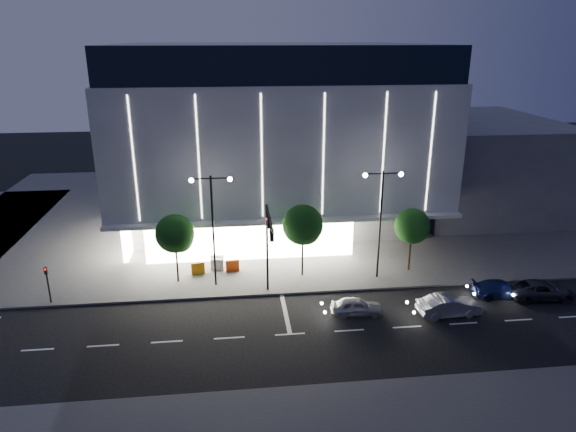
# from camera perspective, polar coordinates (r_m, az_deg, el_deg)

# --- Properties ---
(ground) EXTENTS (160.00, 160.00, 0.00)m
(ground) POSITION_cam_1_polar(r_m,az_deg,el_deg) (35.94, -3.30, -11.90)
(ground) COLOR black
(ground) RESTS_ON ground
(sidewalk_museum) EXTENTS (70.00, 40.00, 0.15)m
(sidewalk_museum) POSITION_cam_1_polar(r_m,az_deg,el_deg) (58.14, 0.25, 0.69)
(sidewalk_museum) COLOR #474747
(sidewalk_museum) RESTS_ON ground
(museum) EXTENTS (30.00, 25.80, 18.00)m
(museum) POSITION_cam_1_polar(r_m,az_deg,el_deg) (54.04, -1.68, 9.33)
(museum) COLOR #4C4C51
(museum) RESTS_ON ground
(annex_building) EXTENTS (16.00, 20.00, 10.00)m
(annex_building) POSITION_cam_1_polar(r_m,az_deg,el_deg) (62.72, 19.78, 5.61)
(annex_building) COLOR #4C4C51
(annex_building) RESTS_ON ground
(traffic_mast) EXTENTS (0.33, 5.89, 7.07)m
(traffic_mast) POSITION_cam_1_polar(r_m,az_deg,el_deg) (36.75, -2.19, -2.39)
(traffic_mast) COLOR black
(traffic_mast) RESTS_ON ground
(street_lamp_west) EXTENTS (3.16, 0.36, 9.00)m
(street_lamp_west) POSITION_cam_1_polar(r_m,az_deg,el_deg) (38.88, -8.40, 0.10)
(street_lamp_west) COLOR black
(street_lamp_west) RESTS_ON ground
(street_lamp_east) EXTENTS (3.16, 0.36, 9.00)m
(street_lamp_east) POSITION_cam_1_polar(r_m,az_deg,el_deg) (40.49, 10.30, 0.77)
(street_lamp_east) COLOR black
(street_lamp_east) RESTS_ON ground
(ped_signal_far) EXTENTS (0.22, 0.24, 3.00)m
(ped_signal_far) POSITION_cam_1_polar(r_m,az_deg,el_deg) (41.28, -25.15, -6.55)
(ped_signal_far) COLOR black
(ped_signal_far) RESTS_ON ground
(tree_left) EXTENTS (3.02, 3.02, 5.72)m
(tree_left) POSITION_cam_1_polar(r_m,az_deg,el_deg) (40.72, -12.41, -2.15)
(tree_left) COLOR black
(tree_left) RESTS_ON ground
(tree_mid) EXTENTS (3.25, 3.25, 6.15)m
(tree_mid) POSITION_cam_1_polar(r_m,az_deg,el_deg) (40.72, 1.68, -1.23)
(tree_mid) COLOR black
(tree_mid) RESTS_ON ground
(tree_right) EXTENTS (2.91, 2.91, 5.51)m
(tree_right) POSITION_cam_1_polar(r_m,az_deg,el_deg) (43.02, 13.63, -1.28)
(tree_right) COLOR black
(tree_right) RESTS_ON ground
(car_lead) EXTENTS (3.77, 1.77, 1.25)m
(car_lead) POSITION_cam_1_polar(r_m,az_deg,el_deg) (37.03, 7.63, -9.93)
(car_lead) COLOR #A2A4AA
(car_lead) RESTS_ON ground
(car_second) EXTENTS (4.53, 1.85, 1.46)m
(car_second) POSITION_cam_1_polar(r_m,az_deg,el_deg) (38.30, 17.45, -9.48)
(car_second) COLOR #B5B8BD
(car_second) RESTS_ON ground
(car_third) EXTENTS (4.42, 2.03, 1.25)m
(car_third) POSITION_cam_1_polar(r_m,az_deg,el_deg) (42.23, 22.57, -7.49)
(car_third) COLOR navy
(car_third) RESTS_ON ground
(car_fourth) EXTENTS (4.95, 2.51, 1.34)m
(car_fourth) POSITION_cam_1_polar(r_m,az_deg,el_deg) (43.26, 26.28, -7.34)
(car_fourth) COLOR #343339
(car_fourth) RESTS_ON ground
(barrier_a) EXTENTS (1.13, 0.47, 1.00)m
(barrier_a) POSITION_cam_1_polar(r_m,az_deg,el_deg) (42.93, -9.97, -5.74)
(barrier_a) COLOR #C86E0B
(barrier_a) RESTS_ON sidewalk_museum
(barrier_b) EXTENTS (1.13, 0.47, 1.00)m
(barrier_b) POSITION_cam_1_polar(r_m,az_deg,el_deg) (43.32, -7.85, -5.39)
(barrier_b) COLOR silver
(barrier_b) RESTS_ON sidewalk_museum
(barrier_c) EXTENTS (1.12, 0.38, 1.00)m
(barrier_c) POSITION_cam_1_polar(r_m,az_deg,el_deg) (42.98, -6.18, -5.52)
(barrier_c) COLOR #EE450D
(barrier_c) RESTS_ON sidewalk_museum
(barrier_d) EXTENTS (1.12, 0.38, 1.00)m
(barrier_d) POSITION_cam_1_polar(r_m,az_deg,el_deg) (44.04, -7.86, -4.96)
(barrier_d) COLOR white
(barrier_d) RESTS_ON sidewalk_museum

